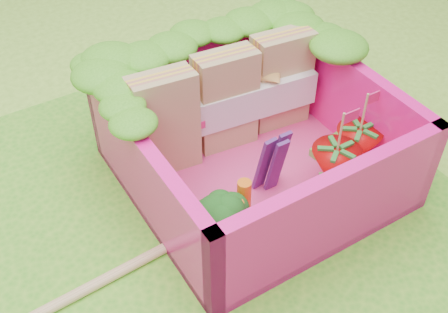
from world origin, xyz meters
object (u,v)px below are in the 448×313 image
at_px(strawberry_right, 357,147).
at_px(strawberry_left, 334,168).
at_px(sandwich_stack, 226,101).
at_px(bento_box, 255,140).
at_px(broccoli, 216,218).

bearing_deg(strawberry_right, strawberry_left, -162.93).
height_order(sandwich_stack, strawberry_left, sandwich_stack).
distance_m(bento_box, broccoli, 0.54).
height_order(broccoli, strawberry_left, strawberry_left).
xyz_separation_m(broccoli, strawberry_left, (0.72, 0.01, -0.05)).
relative_size(bento_box, sandwich_stack, 1.19).
bearing_deg(sandwich_stack, strawberry_right, -47.56).
xyz_separation_m(strawberry_left, strawberry_right, (0.21, 0.07, -0.00)).
distance_m(broccoli, strawberry_right, 0.93).
relative_size(sandwich_stack, strawberry_left, 2.19).
bearing_deg(strawberry_left, strawberry_right, 17.07).
height_order(bento_box, strawberry_left, bento_box).
bearing_deg(broccoli, strawberry_right, 4.47).
xyz_separation_m(sandwich_stack, broccoli, (-0.43, -0.61, -0.10)).
height_order(bento_box, sandwich_stack, sandwich_stack).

